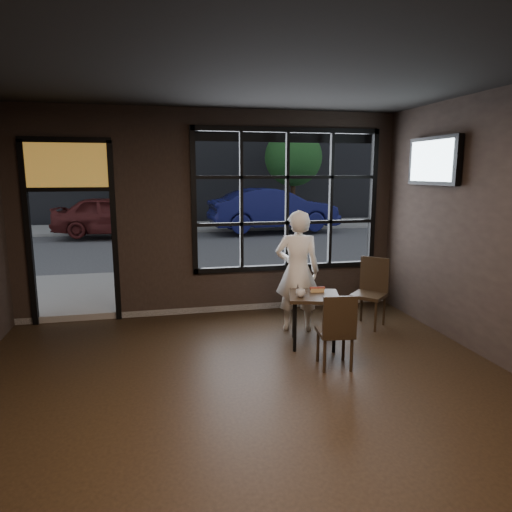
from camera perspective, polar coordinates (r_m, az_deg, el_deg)
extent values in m
cube|color=black|center=(4.35, 1.17, -20.82)|extent=(6.00, 7.00, 0.02)
cube|color=black|center=(3.84, 1.36, 24.94)|extent=(6.00, 7.00, 0.02)
cube|color=black|center=(7.42, 3.90, 6.97)|extent=(3.06, 0.12, 2.28)
cube|color=orange|center=(7.22, -22.55, 10.48)|extent=(1.20, 0.06, 0.70)
cube|color=#545456|center=(27.72, -10.62, 5.60)|extent=(60.00, 41.00, 0.04)
cube|color=#5B5956|center=(27.14, -11.11, 21.44)|extent=(28.00, 12.00, 15.00)
cube|color=black|center=(6.08, 7.19, -7.90)|extent=(0.78, 0.78, 0.69)
cube|color=black|center=(5.43, 9.84, -9.07)|extent=(0.43, 0.43, 0.90)
cube|color=black|center=(6.90, 13.94, -4.51)|extent=(0.62, 0.62, 1.01)
imported|color=white|center=(6.49, 5.19, -1.89)|extent=(0.72, 0.57, 1.73)
imported|color=silver|center=(5.84, 5.60, -4.65)|extent=(0.17, 0.17, 0.10)
cube|color=black|center=(6.93, 21.34, 11.01)|extent=(0.13, 1.13, 0.66)
imported|color=#13164D|center=(16.98, 2.19, 5.84)|extent=(4.83, 1.94, 1.56)
imported|color=#561C1A|center=(16.34, -17.25, 4.85)|extent=(4.17, 2.08, 1.36)
cylinder|color=#332114|center=(18.27, -15.00, 6.20)|extent=(0.18, 0.18, 2.00)
sphere|color=#245722|center=(18.23, -15.25, 11.32)|extent=(2.18, 2.18, 2.18)
cylinder|color=#332114|center=(19.17, 4.62, 6.93)|extent=(0.20, 0.20, 2.15)
sphere|color=#1A5721|center=(19.14, 4.70, 12.19)|extent=(2.35, 2.35, 2.35)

